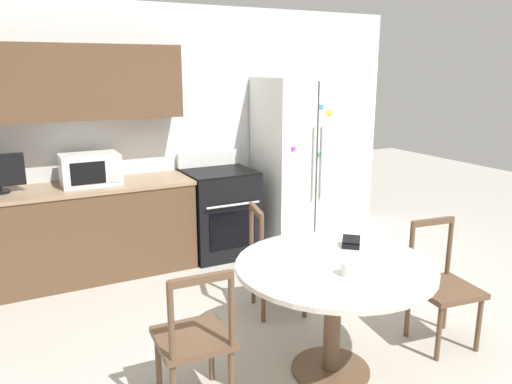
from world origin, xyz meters
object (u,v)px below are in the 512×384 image
(dining_chair_left, at_px, (194,340))
(dining_chair_right, at_px, (442,287))
(microwave, at_px, (90,169))
(candle_glass, at_px, (348,270))
(oven_range, at_px, (220,212))
(wallet, at_px, (351,243))
(dining_chair_far, at_px, (275,261))
(refrigerator, at_px, (298,162))

(dining_chair_left, xyz_separation_m, dining_chair_right, (1.85, -0.14, 0.00))
(microwave, bearing_deg, dining_chair_right, -50.81)
(candle_glass, bearing_deg, microwave, 111.82)
(dining_chair_right, distance_m, candle_glass, 1.04)
(dining_chair_right, bearing_deg, dining_chair_left, 3.05)
(oven_range, relative_size, wallet, 6.20)
(microwave, height_order, wallet, microwave)
(candle_glass, bearing_deg, dining_chair_left, 162.82)
(oven_range, distance_m, wallet, 2.18)
(microwave, relative_size, dining_chair_far, 0.58)
(oven_range, relative_size, microwave, 2.05)
(refrigerator, relative_size, dining_chair_left, 2.08)
(refrigerator, relative_size, dining_chair_right, 2.08)
(refrigerator, relative_size, oven_range, 1.73)
(refrigerator, bearing_deg, dining_chair_right, -95.82)
(microwave, bearing_deg, dining_chair_left, -86.26)
(oven_range, relative_size, candle_glass, 11.98)
(candle_glass, bearing_deg, wallet, 50.03)
(microwave, relative_size, dining_chair_left, 0.58)
(dining_chair_far, distance_m, dining_chair_right, 1.29)
(microwave, relative_size, dining_chair_right, 0.58)
(candle_glass, xyz_separation_m, wallet, (0.32, 0.38, -0.01))
(oven_range, distance_m, dining_chair_far, 1.43)
(refrigerator, xyz_separation_m, dining_chair_left, (-2.09, -2.21, -0.50))
(dining_chair_right, bearing_deg, wallet, -14.02)
(dining_chair_left, height_order, dining_chair_far, same)
(refrigerator, distance_m, candle_glass, 2.77)
(dining_chair_far, bearing_deg, oven_range, -171.10)
(candle_glass, bearing_deg, oven_range, 84.18)
(oven_range, distance_m, microwave, 1.41)
(refrigerator, distance_m, dining_chair_left, 3.08)
(microwave, xyz_separation_m, dining_chair_right, (2.00, -2.45, -0.61))
(oven_range, height_order, wallet, oven_range)
(wallet, bearing_deg, microwave, 121.64)
(microwave, height_order, dining_chair_far, microwave)
(dining_chair_right, xyz_separation_m, candle_glass, (-0.96, -0.13, 0.37))
(dining_chair_right, height_order, candle_glass, dining_chair_right)
(microwave, xyz_separation_m, dining_chair_far, (1.17, -1.47, -0.61))
(dining_chair_far, xyz_separation_m, candle_glass, (-0.13, -1.11, 0.37))
(dining_chair_right, relative_size, candle_glass, 10.00)
(refrigerator, height_order, wallet, refrigerator)
(dining_chair_right, bearing_deg, refrigerator, -88.29)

